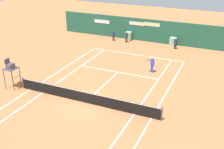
% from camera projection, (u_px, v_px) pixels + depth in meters
% --- Properties ---
extents(ground_plane, '(80.00, 80.00, 0.01)m').
position_uv_depth(ground_plane, '(89.00, 99.00, 21.99)').
color(ground_plane, '#C67042').
extents(tennis_net, '(12.10, 0.10, 1.07)m').
position_uv_depth(tennis_net, '(85.00, 97.00, 21.30)').
color(tennis_net, '#4C4C51').
rests_on(tennis_net, ground_plane).
extents(sponsor_back_wall, '(25.00, 1.02, 2.86)m').
position_uv_depth(sponsor_back_wall, '(151.00, 31.00, 35.05)').
color(sponsor_back_wall, '#1E5642').
rests_on(sponsor_back_wall, ground_plane).
extents(umpire_chair, '(1.00, 1.00, 2.59)m').
position_uv_depth(umpire_chair, '(11.00, 68.00, 23.18)').
color(umpire_chair, '#47474C').
rests_on(umpire_chair, ground_plane).
extents(player_on_baseline, '(0.81, 0.61, 1.78)m').
position_uv_depth(player_on_baseline, '(152.00, 63.00, 26.41)').
color(player_on_baseline, blue).
rests_on(player_on_baseline, ground_plane).
extents(ball_kid_left_post, '(0.46, 0.23, 1.39)m').
position_uv_depth(ball_kid_left_post, '(126.00, 36.00, 35.05)').
color(ball_kid_left_post, black).
rests_on(ball_kid_left_post, ground_plane).
extents(ball_kid_right_post, '(0.46, 0.21, 1.39)m').
position_uv_depth(ball_kid_right_post, '(176.00, 42.00, 32.73)').
color(ball_kid_right_post, black).
rests_on(ball_kid_right_post, ground_plane).
extents(ball_kid_centre_post, '(0.45, 0.19, 1.35)m').
position_uv_depth(ball_kid_centre_post, '(113.00, 35.00, 35.72)').
color(ball_kid_centre_post, black).
rests_on(ball_kid_centre_post, ground_plane).
extents(tennis_ball_near_service_line, '(0.07, 0.07, 0.07)m').
position_uv_depth(tennis_ball_near_service_line, '(127.00, 68.00, 27.76)').
color(tennis_ball_near_service_line, '#CCE033').
rests_on(tennis_ball_near_service_line, ground_plane).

